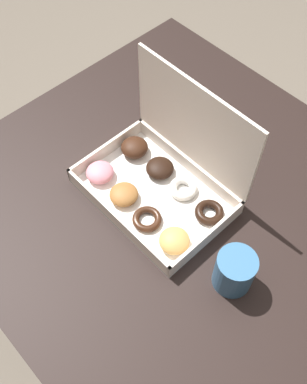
{
  "coord_description": "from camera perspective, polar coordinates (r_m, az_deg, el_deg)",
  "views": [
    {
      "loc": [
        0.43,
        -0.47,
        1.72
      ],
      "look_at": [
        -0.03,
        -0.04,
        0.77
      ],
      "focal_mm": 42.0,
      "sensor_mm": 36.0,
      "label": 1
    }
  ],
  "objects": [
    {
      "name": "dining_table",
      "position": [
        1.24,
        2.2,
        -2.6
      ],
      "size": [
        1.05,
        1.03,
        0.74
      ],
      "color": "black",
      "rests_on": "ground_plane"
    },
    {
      "name": "donut_box",
      "position": [
        1.12,
        0.96,
        2.08
      ],
      "size": [
        0.38,
        0.26,
        0.3
      ],
      "color": "white",
      "rests_on": "dining_table"
    },
    {
      "name": "coffee_mug",
      "position": [
        1.02,
        10.25,
        -9.81
      ],
      "size": [
        0.09,
        0.09,
        0.1
      ],
      "color": "teal",
      "rests_on": "dining_table"
    },
    {
      "name": "ground_plane",
      "position": [
        1.83,
        1.53,
        -13.09
      ],
      "size": [
        8.0,
        8.0,
        0.0
      ],
      "primitive_type": "plane",
      "color": "#6B6054"
    }
  ]
}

